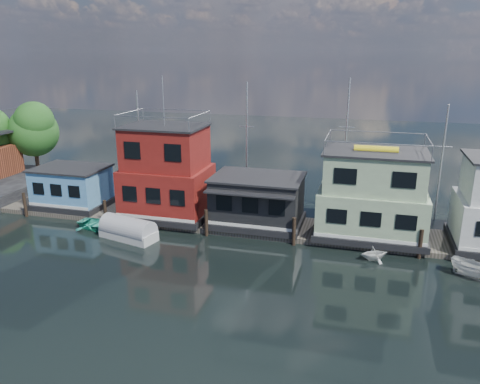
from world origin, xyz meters
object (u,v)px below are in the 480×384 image
(houseboat_dark, at_px, (258,200))
(houseboat_green, at_px, (372,196))
(motorboat, at_px, (477,270))
(dinghy_teal, at_px, (100,224))
(dinghy_white, at_px, (374,253))
(houseboat_blue, at_px, (72,187))
(tarp_runabout, at_px, (128,230))
(houseboat_red, at_px, (167,174))

(houseboat_dark, xyz_separation_m, houseboat_green, (9.00, 0.02, 1.13))
(houseboat_dark, height_order, motorboat, houseboat_dark)
(houseboat_dark, distance_m, dinghy_teal, 13.15)
(dinghy_white, xyz_separation_m, motorboat, (6.41, -1.19, 0.12))
(motorboat, relative_size, dinghy_teal, 0.81)
(dinghy_teal, bearing_deg, houseboat_green, -71.68)
(houseboat_blue, xyz_separation_m, tarp_runabout, (8.28, -4.98, -1.50))
(houseboat_green, height_order, dinghy_teal, houseboat_green)
(houseboat_dark, distance_m, tarp_runabout, 10.61)
(dinghy_teal, bearing_deg, houseboat_blue, 61.67)
(houseboat_red, distance_m, motorboat, 24.59)
(houseboat_green, bearing_deg, dinghy_white, -84.27)
(houseboat_blue, relative_size, motorboat, 1.93)
(houseboat_green, xyz_separation_m, dinghy_teal, (-21.45, -3.76, -3.13))
(houseboat_dark, height_order, dinghy_teal, houseboat_dark)
(houseboat_dark, bearing_deg, dinghy_teal, -163.25)
(houseboat_blue, bearing_deg, houseboat_dark, -0.06)
(houseboat_red, distance_m, houseboat_dark, 8.18)
(tarp_runabout, bearing_deg, motorboat, 14.01)
(tarp_runabout, relative_size, dinghy_teal, 1.22)
(houseboat_blue, relative_size, houseboat_green, 0.76)
(tarp_runabout, distance_m, dinghy_white, 18.64)
(houseboat_dark, height_order, tarp_runabout, houseboat_dark)
(houseboat_green, relative_size, motorboat, 2.54)
(houseboat_dark, bearing_deg, houseboat_blue, 179.94)
(houseboat_red, bearing_deg, houseboat_blue, -180.00)
(dinghy_white, xyz_separation_m, dinghy_teal, (-21.84, 0.16, -0.10))
(houseboat_green, bearing_deg, houseboat_dark, -179.88)
(houseboat_blue, relative_size, dinghy_white, 3.22)
(houseboat_red, height_order, dinghy_white, houseboat_red)
(houseboat_dark, distance_m, houseboat_green, 9.07)
(houseboat_blue, distance_m, houseboat_red, 9.69)
(dinghy_teal, bearing_deg, houseboat_dark, -64.89)
(houseboat_blue, distance_m, dinghy_teal, 6.55)
(motorboat, distance_m, dinghy_teal, 28.28)
(houseboat_red, distance_m, houseboat_green, 17.01)
(dinghy_white, bearing_deg, dinghy_teal, 62.89)
(houseboat_blue, distance_m, houseboat_dark, 17.50)
(houseboat_green, bearing_deg, dinghy_teal, -170.04)
(tarp_runabout, distance_m, dinghy_teal, 3.46)
(houseboat_green, bearing_deg, houseboat_blue, -180.00)
(dinghy_white, relative_size, motorboat, 0.60)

